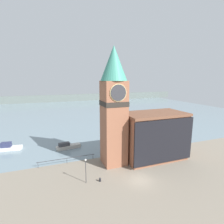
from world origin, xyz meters
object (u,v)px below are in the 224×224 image
(boat_far, at_px, (9,147))
(boat_near, at_px, (68,146))
(lamp_post, at_px, (86,166))
(clock_tower, at_px, (114,104))
(mooring_bollard_near, at_px, (100,179))
(pier_building, at_px, (154,136))

(boat_far, bearing_deg, boat_near, -8.54)
(boat_near, height_order, lamp_post, lamp_post)
(clock_tower, distance_m, mooring_bollard_near, 13.27)
(pier_building, xyz_separation_m, lamp_post, (-15.22, -4.11, -2.01))
(pier_building, relative_size, mooring_bollard_near, 19.96)
(boat_far, distance_m, mooring_bollard_near, 25.61)
(boat_far, relative_size, mooring_bollard_near, 7.90)
(clock_tower, relative_size, boat_near, 3.78)
(boat_near, distance_m, lamp_post, 15.55)
(pier_building, bearing_deg, clock_tower, 175.96)
(boat_near, bearing_deg, mooring_bollard_near, -86.71)
(boat_far, bearing_deg, clock_tower, -26.74)
(pier_building, relative_size, boat_near, 2.18)
(boat_near, distance_m, boat_far, 13.50)
(boat_far, height_order, lamp_post, lamp_post)
(pier_building, xyz_separation_m, boat_far, (-29.34, 15.18, -4.18))
(boat_near, relative_size, lamp_post, 1.44)
(boat_near, bearing_deg, lamp_post, -94.35)
(clock_tower, distance_m, boat_far, 27.60)
(boat_near, bearing_deg, pier_building, -43.23)
(boat_near, xyz_separation_m, boat_far, (-12.91, 3.95, 0.08))
(boat_far, xyz_separation_m, lamp_post, (14.12, -19.29, 2.16))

